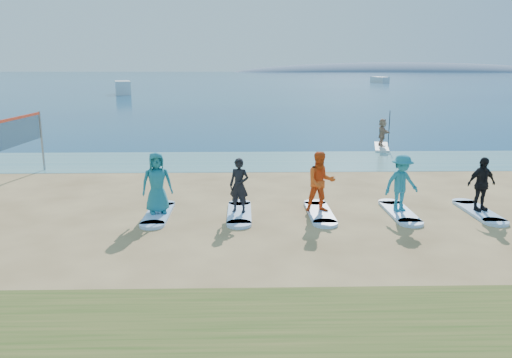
{
  "coord_description": "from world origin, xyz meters",
  "views": [
    {
      "loc": [
        -1.68,
        -12.28,
        4.38
      ],
      "look_at": [
        -1.32,
        2.0,
        1.1
      ],
      "focal_mm": 35.0,
      "sensor_mm": 36.0,
      "label": 1
    }
  ],
  "objects_px": {
    "paddleboard": "(381,147)",
    "paddleboarder": "(382,132)",
    "student_3": "(401,183)",
    "surfboard_4": "(479,212)",
    "surfboard_1": "(239,213)",
    "surfboard_3": "(399,212)",
    "student_4": "(481,184)",
    "student_0": "(157,183)",
    "surfboard_2": "(320,213)",
    "surfboard_0": "(158,214)",
    "student_1": "(239,185)",
    "student_2": "(321,182)",
    "boat_offshore_a": "(123,94)",
    "boat_offshore_b": "(380,83)"
  },
  "relations": [
    {
      "from": "paddleboard",
      "to": "paddleboarder",
      "type": "height_order",
      "value": "paddleboarder"
    },
    {
      "from": "student_3",
      "to": "surfboard_4",
      "type": "xyz_separation_m",
      "value": [
        2.41,
        0.0,
        -0.9
      ]
    },
    {
      "from": "student_3",
      "to": "surfboard_4",
      "type": "distance_m",
      "value": 2.58
    },
    {
      "from": "paddleboarder",
      "to": "surfboard_1",
      "type": "xyz_separation_m",
      "value": [
        -7.55,
        -12.02,
        -0.81
      ]
    },
    {
      "from": "surfboard_3",
      "to": "student_4",
      "type": "relative_size",
      "value": 1.35
    },
    {
      "from": "paddleboarder",
      "to": "student_0",
      "type": "bearing_deg",
      "value": 138.6
    },
    {
      "from": "surfboard_2",
      "to": "student_4",
      "type": "xyz_separation_m",
      "value": [
        4.83,
        0.0,
        0.86
      ]
    },
    {
      "from": "paddleboard",
      "to": "surfboard_2",
      "type": "bearing_deg",
      "value": -99.53
    },
    {
      "from": "paddleboard",
      "to": "surfboard_0",
      "type": "bearing_deg",
      "value": -116.04
    },
    {
      "from": "paddleboarder",
      "to": "student_1",
      "type": "distance_m",
      "value": 14.2
    },
    {
      "from": "surfboard_0",
      "to": "paddleboarder",
      "type": "bearing_deg",
      "value": 50.34
    },
    {
      "from": "surfboard_0",
      "to": "surfboard_3",
      "type": "relative_size",
      "value": 1.0
    },
    {
      "from": "student_1",
      "to": "paddleboarder",
      "type": "bearing_deg",
      "value": 78.21
    },
    {
      "from": "paddleboard",
      "to": "student_0",
      "type": "distance_m",
      "value": 15.64
    },
    {
      "from": "student_2",
      "to": "student_4",
      "type": "bearing_deg",
      "value": -5.28
    },
    {
      "from": "boat_offshore_a",
      "to": "student_4",
      "type": "height_order",
      "value": "student_4"
    },
    {
      "from": "boat_offshore_b",
      "to": "student_2",
      "type": "relative_size",
      "value": 2.86
    },
    {
      "from": "boat_offshore_b",
      "to": "paddleboarder",
      "type": "bearing_deg",
      "value": -125.9
    },
    {
      "from": "surfboard_1",
      "to": "surfboard_3",
      "type": "relative_size",
      "value": 1.0
    },
    {
      "from": "boat_offshore_b",
      "to": "surfboard_2",
      "type": "distance_m",
      "value": 113.26
    },
    {
      "from": "boat_offshore_b",
      "to": "surfboard_0",
      "type": "bearing_deg",
      "value": -129.17
    },
    {
      "from": "paddleboarder",
      "to": "surfboard_2",
      "type": "distance_m",
      "value": 13.1
    },
    {
      "from": "surfboard_1",
      "to": "boat_offshore_b",
      "type": "bearing_deg",
      "value": 72.93
    },
    {
      "from": "boat_offshore_b",
      "to": "student_2",
      "type": "distance_m",
      "value": 113.26
    },
    {
      "from": "student_2",
      "to": "surfboard_4",
      "type": "distance_m",
      "value": 4.92
    },
    {
      "from": "surfboard_2",
      "to": "boat_offshore_a",
      "type": "bearing_deg",
      "value": 108.12
    },
    {
      "from": "surfboard_2",
      "to": "student_2",
      "type": "relative_size",
      "value": 1.22
    },
    {
      "from": "paddleboarder",
      "to": "surfboard_1",
      "type": "distance_m",
      "value": 14.22
    },
    {
      "from": "surfboard_2",
      "to": "student_2",
      "type": "bearing_deg",
      "value": 0.0
    },
    {
      "from": "paddleboard",
      "to": "student_4",
      "type": "xyz_separation_m",
      "value": [
        -0.31,
        -12.02,
        0.84
      ]
    },
    {
      "from": "surfboard_1",
      "to": "surfboard_2",
      "type": "distance_m",
      "value": 2.41
    },
    {
      "from": "surfboard_3",
      "to": "surfboard_4",
      "type": "relative_size",
      "value": 1.0
    },
    {
      "from": "boat_offshore_b",
      "to": "student_1",
      "type": "xyz_separation_m",
      "value": [
        -33.45,
        -108.92,
        0.9
      ]
    },
    {
      "from": "surfboard_0",
      "to": "student_3",
      "type": "height_order",
      "value": "student_3"
    },
    {
      "from": "surfboard_0",
      "to": "paddleboard",
      "type": "bearing_deg",
      "value": 50.34
    },
    {
      "from": "boat_offshore_b",
      "to": "student_3",
      "type": "bearing_deg",
      "value": -125.66
    },
    {
      "from": "student_1",
      "to": "student_3",
      "type": "relative_size",
      "value": 0.95
    },
    {
      "from": "paddleboarder",
      "to": "boat_offshore_b",
      "type": "distance_m",
      "value": 100.3
    },
    {
      "from": "student_3",
      "to": "surfboard_4",
      "type": "bearing_deg",
      "value": -17.49
    },
    {
      "from": "surfboard_1",
      "to": "surfboard_3",
      "type": "xyz_separation_m",
      "value": [
        4.83,
        0.0,
        0.0
      ]
    },
    {
      "from": "student_0",
      "to": "student_1",
      "type": "relative_size",
      "value": 1.12
    },
    {
      "from": "surfboard_0",
      "to": "student_4",
      "type": "bearing_deg",
      "value": 0.0
    },
    {
      "from": "boat_offshore_a",
      "to": "student_2",
      "type": "distance_m",
      "value": 65.97
    },
    {
      "from": "paddleboard",
      "to": "boat_offshore_b",
      "type": "relative_size",
      "value": 0.58
    },
    {
      "from": "surfboard_3",
      "to": "student_0",
      "type": "bearing_deg",
      "value": 180.0
    },
    {
      "from": "boat_offshore_b",
      "to": "student_0",
      "type": "distance_m",
      "value": 114.68
    },
    {
      "from": "paddleboard",
      "to": "student_3",
      "type": "xyz_separation_m",
      "value": [
        -2.73,
        -12.02,
        0.89
      ]
    },
    {
      "from": "surfboard_2",
      "to": "student_3",
      "type": "height_order",
      "value": "student_3"
    },
    {
      "from": "student_0",
      "to": "student_1",
      "type": "height_order",
      "value": "student_0"
    },
    {
      "from": "surfboard_4",
      "to": "surfboard_2",
      "type": "bearing_deg",
      "value": 180.0
    }
  ]
}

